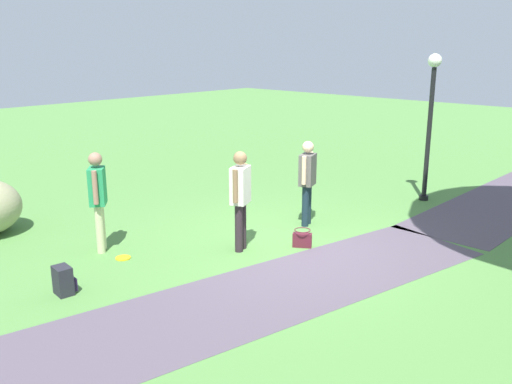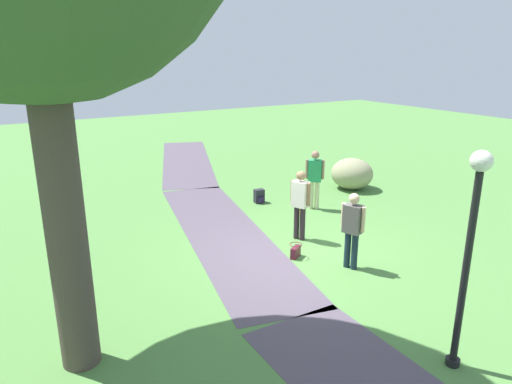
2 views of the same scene
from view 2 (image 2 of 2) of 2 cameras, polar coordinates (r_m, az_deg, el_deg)
ground_plane at (r=10.34m, az=5.04°, el=-7.65°), size 48.00×48.00×0.00m
footpath_segment_mid at (r=11.47m, az=-3.83°, el=-5.05°), size 8.20×3.38×0.01m
footpath_segment_far at (r=19.02m, az=-8.46°, el=3.75°), size 8.13×4.53×0.01m
lamp_post at (r=6.73m, az=24.64°, el=-5.09°), size 0.28×0.28×3.11m
lawn_boulder at (r=15.26m, az=11.59°, el=2.20°), size 1.71×1.67×0.99m
woman_with_handbag at (r=10.85m, az=5.39°, el=-1.02°), size 0.49×0.36×1.66m
man_near_boulder at (r=13.02m, az=7.16°, el=1.97°), size 0.41×0.43×1.65m
passerby_on_path at (r=9.57m, az=11.67°, el=-4.06°), size 0.49×0.35×1.60m
handbag_on_grass at (r=10.17m, az=4.84°, el=-7.20°), size 0.38×0.38×0.31m
backpack_by_boulder at (r=16.14m, az=11.93°, el=1.88°), size 0.28×0.29×0.40m
spare_backpack_on_lawn at (r=13.64m, az=0.40°, el=-0.53°), size 0.29×0.30×0.40m
frisbee_on_grass at (r=12.96m, az=5.23°, el=-2.42°), size 0.24×0.24×0.02m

